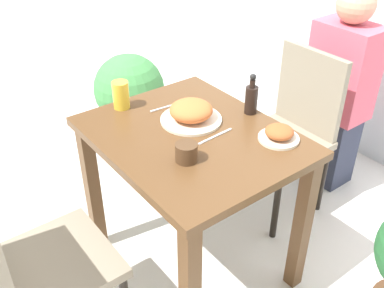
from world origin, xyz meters
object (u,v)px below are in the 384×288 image
potted_plant_left (130,98)px  person_figure (339,92)px  drink_cup (186,152)px  sauce_bottle (251,98)px  food_plate (191,112)px  chair_far (291,125)px  side_plate (279,134)px  juice_glass (121,95)px  chair_near (30,261)px

potted_plant_left → person_figure: bearing=47.8°
drink_cup → potted_plant_left: (-1.00, 0.33, -0.29)m
sauce_bottle → person_figure: (-0.08, 0.77, -0.24)m
potted_plant_left → person_figure: 1.20m
food_plate → drink_cup: size_ratio=3.13×
chair_far → drink_cup: (0.20, -0.84, 0.28)m
drink_cup → person_figure: 1.25m
potted_plant_left → person_figure: (0.80, 0.88, 0.09)m
side_plate → person_figure: (-0.31, 0.84, -0.19)m
side_plate → drink_cup: 0.39m
drink_cup → juice_glass: (-0.51, 0.02, 0.03)m
food_plate → juice_glass: (-0.28, -0.17, 0.02)m
chair_far → sauce_bottle: 0.51m
chair_far → person_figure: (-0.00, 0.38, 0.08)m
juice_glass → potted_plant_left: bearing=147.8°
sauce_bottle → side_plate: bearing=-15.5°
food_plate → potted_plant_left: size_ratio=0.35×
chair_far → person_figure: bearing=90.5°
chair_near → side_plate: size_ratio=5.43×
sauce_bottle → chair_near: bearing=-90.0°
side_plate → chair_far: bearing=123.8°
chair_far → sauce_bottle: bearing=-78.8°
potted_plant_left → food_plate: bearing=-10.2°
chair_near → sauce_bottle: bearing=-90.0°
chair_near → food_plate: (-0.10, 0.79, 0.29)m
drink_cup → juice_glass: 0.51m
juice_glass → potted_plant_left: size_ratio=0.16×
chair_far → potted_plant_left: (-0.80, -0.51, -0.01)m
chair_far → drink_cup: size_ratio=10.61×
sauce_bottle → potted_plant_left: size_ratio=0.24×
food_plate → side_plate: (0.33, 0.19, -0.01)m
food_plate → side_plate: bearing=29.5°
chair_far → food_plate: bearing=-91.9°
chair_near → sauce_bottle: (-0.00, 1.04, 0.32)m
side_plate → person_figure: size_ratio=0.14×
juice_glass → drink_cup: bearing=-1.8°
sauce_bottle → drink_cup: bearing=-74.5°
juice_glass → potted_plant_left: (-0.50, 0.31, -0.32)m
chair_far → sauce_bottle: sauce_bottle is taller
side_plate → juice_glass: bearing=-149.5°
drink_cup → sauce_bottle: (-0.12, 0.44, 0.04)m
food_plate → side_plate: size_ratio=1.60×
chair_far → sauce_bottle: size_ratio=4.83×
chair_near → sauce_bottle: sauce_bottle is taller
side_plate → drink_cup: drink_cup is taller
chair_near → drink_cup: chair_near is taller
side_plate → juice_glass: (-0.61, -0.36, 0.04)m
chair_near → food_plate: bearing=-82.8°
chair_far → juice_glass: size_ratio=7.16×
side_plate → potted_plant_left: 1.15m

